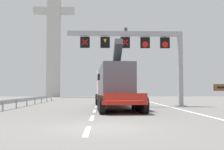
# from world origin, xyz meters

# --- Properties ---
(ground) EXTENTS (112.00, 112.00, 0.00)m
(ground) POSITION_xyz_m (0.00, 0.00, 0.00)
(ground) COLOR slate
(lane_markings) EXTENTS (0.20, 56.94, 0.01)m
(lane_markings) POSITION_xyz_m (-0.42, 21.17, 0.01)
(lane_markings) COLOR silver
(lane_markings) RESTS_ON ground
(edge_line_right) EXTENTS (0.20, 63.00, 0.01)m
(edge_line_right) POSITION_xyz_m (6.20, 12.00, 0.01)
(edge_line_right) COLOR silver
(edge_line_right) RESTS_ON ground
(overhead_lane_gantry) EXTENTS (11.03, 0.90, 7.33)m
(overhead_lane_gantry) POSITION_xyz_m (3.65, 14.64, 5.65)
(overhead_lane_gantry) COLOR #9EA0A5
(overhead_lane_gantry) RESTS_ON ground
(heavy_haul_truck_red) EXTENTS (3.62, 14.16, 5.30)m
(heavy_haul_truck_red) POSITION_xyz_m (1.12, 13.54, 1.99)
(heavy_haul_truck_red) COLOR red
(heavy_haul_truck_red) RESTS_ON ground
(guardrail_left) EXTENTS (0.13, 32.68, 0.76)m
(guardrail_left) POSITION_xyz_m (-7.18, 14.34, 0.56)
(guardrail_left) COLOR #999EA3
(guardrail_left) RESTS_ON ground
(bridge_pylon_distant) EXTENTS (9.00, 2.00, 30.98)m
(bridge_pylon_distant) POSITION_xyz_m (-10.67, 50.82, 15.88)
(bridge_pylon_distant) COLOR #B7B7B2
(bridge_pylon_distant) RESTS_ON ground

